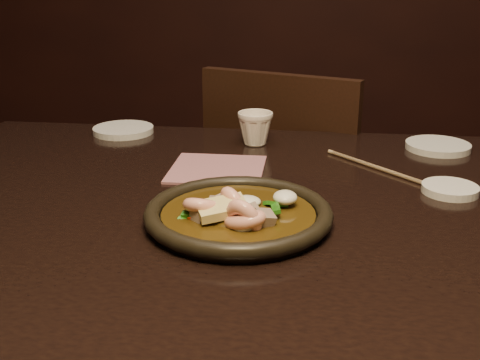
# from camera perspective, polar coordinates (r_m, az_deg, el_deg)

# --- Properties ---
(table) EXTENTS (1.60, 0.90, 0.75)m
(table) POSITION_cam_1_polar(r_m,az_deg,el_deg) (0.96, 10.77, -7.05)
(table) COLOR black
(table) RESTS_ON floor
(chair) EXTENTS (0.52, 0.52, 0.87)m
(chair) POSITION_cam_1_polar(r_m,az_deg,el_deg) (1.61, 5.10, -3.33)
(chair) COLOR black
(chair) RESTS_ON floor
(plate) EXTENTS (0.27, 0.27, 0.03)m
(plate) POSITION_cam_1_polar(r_m,az_deg,el_deg) (0.86, -0.16, -3.33)
(plate) COLOR black
(plate) RESTS_ON table
(stirfry) EXTENTS (0.17, 0.14, 0.06)m
(stirfry) POSITION_cam_1_polar(r_m,az_deg,el_deg) (0.85, -0.32, -3.11)
(stirfry) COLOR #342409
(stirfry) RESTS_ON plate
(soy_dish) EXTENTS (0.09, 0.09, 0.01)m
(soy_dish) POSITION_cam_1_polar(r_m,az_deg,el_deg) (1.04, 19.30, -0.82)
(soy_dish) COLOR silver
(soy_dish) RESTS_ON table
(saucer_left) EXTENTS (0.13, 0.13, 0.01)m
(saucer_left) POSITION_cam_1_polar(r_m,az_deg,el_deg) (1.35, -11.00, 4.68)
(saucer_left) COLOR silver
(saucer_left) RESTS_ON table
(saucer_right) EXTENTS (0.13, 0.13, 0.01)m
(saucer_right) POSITION_cam_1_polar(r_m,az_deg,el_deg) (1.27, 18.25, 3.07)
(saucer_right) COLOR silver
(saucer_right) RESTS_ON table
(tea_cup) EXTENTS (0.09, 0.09, 0.07)m
(tea_cup) POSITION_cam_1_polar(r_m,az_deg,el_deg) (1.24, 1.46, 5.03)
(tea_cup) COLOR silver
(tea_cup) RESTS_ON table
(chopsticks) EXTENTS (0.18, 0.19, 0.01)m
(chopsticks) POSITION_cam_1_polar(r_m,az_deg,el_deg) (1.12, 13.11, 1.08)
(chopsticks) COLOR tan
(chopsticks) RESTS_ON table
(napkin) EXTENTS (0.17, 0.17, 0.00)m
(napkin) POSITION_cam_1_polar(r_m,az_deg,el_deg) (1.09, -2.18, 1.03)
(napkin) COLOR #935A62
(napkin) RESTS_ON table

